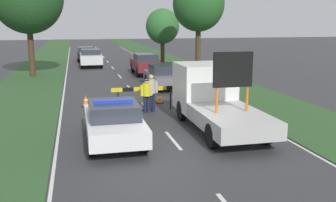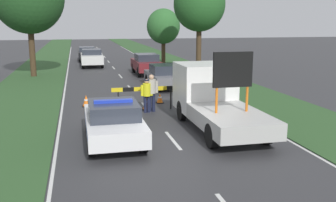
# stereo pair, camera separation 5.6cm
# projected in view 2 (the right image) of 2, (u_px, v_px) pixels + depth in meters

# --- Properties ---
(ground_plane) EXTENTS (160.00, 160.00, 0.00)m
(ground_plane) POSITION_uv_depth(u_px,v_px,m) (177.00, 145.00, 13.39)
(ground_plane) COLOR #333335
(lane_markings) EXTENTS (8.11, 70.92, 0.01)m
(lane_markings) POSITION_uv_depth(u_px,v_px,m) (120.00, 75.00, 30.51)
(lane_markings) COLOR silver
(lane_markings) RESTS_ON ground
(grass_verge_left) EXTENTS (4.26, 120.00, 0.03)m
(grass_verge_left) POSITION_uv_depth(u_px,v_px,m) (38.00, 74.00, 31.09)
(grass_verge_left) COLOR #2D5128
(grass_verge_left) RESTS_ON ground
(grass_verge_right) EXTENTS (4.26, 120.00, 0.03)m
(grass_verge_right) POSITION_uv_depth(u_px,v_px,m) (189.00, 70.00, 33.86)
(grass_verge_right) COLOR #2D5128
(grass_verge_right) RESTS_ON ground
(police_car) EXTENTS (1.89, 4.59, 1.52)m
(police_car) POSITION_uv_depth(u_px,v_px,m) (113.00, 121.00, 13.69)
(police_car) COLOR white
(police_car) RESTS_ON ground
(work_truck) EXTENTS (2.23, 6.14, 3.13)m
(work_truck) POSITION_uv_depth(u_px,v_px,m) (213.00, 97.00, 15.79)
(work_truck) COLOR white
(work_truck) RESTS_ON ground
(road_barrier) EXTENTS (3.14, 0.08, 1.12)m
(road_barrier) POSITION_uv_depth(u_px,v_px,m) (145.00, 91.00, 18.47)
(road_barrier) COLOR black
(road_barrier) RESTS_ON ground
(police_officer) EXTENTS (0.56, 0.36, 1.57)m
(police_officer) POSITION_uv_depth(u_px,v_px,m) (147.00, 93.00, 18.01)
(police_officer) COLOR #191E38
(police_officer) RESTS_ON ground
(pedestrian_civilian) EXTENTS (0.63, 0.40, 1.75)m
(pedestrian_civilian) POSITION_uv_depth(u_px,v_px,m) (152.00, 90.00, 18.18)
(pedestrian_civilian) COLOR #191E38
(pedestrian_civilian) RESTS_ON ground
(traffic_cone_near_police) EXTENTS (0.35, 0.35, 0.49)m
(traffic_cone_near_police) POSITION_uv_depth(u_px,v_px,m) (181.00, 103.00, 19.20)
(traffic_cone_near_police) COLOR black
(traffic_cone_near_police) RESTS_ON ground
(traffic_cone_centre_front) EXTENTS (0.49, 0.49, 0.67)m
(traffic_cone_centre_front) POSITION_uv_depth(u_px,v_px,m) (147.00, 102.00, 18.80)
(traffic_cone_centre_front) COLOR black
(traffic_cone_centre_front) RESTS_ON ground
(traffic_cone_near_truck) EXTENTS (0.41, 0.41, 0.58)m
(traffic_cone_near_truck) POSITION_uv_depth(u_px,v_px,m) (86.00, 101.00, 19.42)
(traffic_cone_near_truck) COLOR black
(traffic_cone_near_truck) RESTS_ON ground
(traffic_cone_behind_barrier) EXTENTS (0.37, 0.37, 0.52)m
(traffic_cone_behind_barrier) POSITION_uv_depth(u_px,v_px,m) (160.00, 98.00, 20.26)
(traffic_cone_behind_barrier) COLOR black
(traffic_cone_behind_barrier) RESTS_ON ground
(queued_car_suv_grey) EXTENTS (1.80, 4.33, 1.48)m
(queued_car_suv_grey) POSITION_uv_depth(u_px,v_px,m) (164.00, 76.00, 24.70)
(queued_car_suv_grey) COLOR slate
(queued_car_suv_grey) RESTS_ON ground
(queued_car_wagon_maroon) EXTENTS (1.86, 4.65, 1.63)m
(queued_car_wagon_maroon) POSITION_uv_depth(u_px,v_px,m) (146.00, 64.00, 30.93)
(queued_car_wagon_maroon) COLOR maroon
(queued_car_wagon_maroon) RESTS_ON ground
(queued_car_van_white) EXTENTS (1.92, 4.38, 1.62)m
(queued_car_van_white) POSITION_uv_depth(u_px,v_px,m) (92.00, 57.00, 36.13)
(queued_car_van_white) COLOR silver
(queued_car_van_white) RESTS_ON ground
(queued_car_sedan_black) EXTENTS (1.75, 4.56, 1.47)m
(queued_car_sedan_black) POSITION_uv_depth(u_px,v_px,m) (87.00, 53.00, 41.51)
(queued_car_sedan_black) COLOR black
(queued_car_sedan_black) RESTS_ON ground
(roadside_tree_near_left) EXTENTS (3.88, 3.88, 7.43)m
(roadside_tree_near_left) POSITION_uv_depth(u_px,v_px,m) (199.00, 5.00, 29.45)
(roadside_tree_near_left) COLOR #42301E
(roadside_tree_near_left) RESTS_ON ground
(roadside_tree_mid_left) EXTENTS (3.07, 3.07, 5.28)m
(roadside_tree_mid_left) POSITION_uv_depth(u_px,v_px,m) (163.00, 27.00, 36.29)
(roadside_tree_mid_left) COLOR #42301E
(roadside_tree_mid_left) RESTS_ON ground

